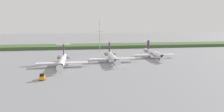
{
  "coord_description": "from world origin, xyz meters",
  "views": [
    {
      "loc": [
        -16.51,
        -94.26,
        20.14
      ],
      "look_at": [
        0.0,
        12.16,
        3.0
      ],
      "focal_mm": 35.21,
      "sensor_mm": 36.0,
      "label": 1
    }
  ],
  "objects_px": {
    "regional_jet_second": "(112,57)",
    "baggage_tug": "(42,77)",
    "regional_jet_third": "(154,53)",
    "safety_cone_mid_marker": "(124,68)",
    "safety_cone_front_marker": "(118,68)",
    "regional_jet_nearest": "(62,61)",
    "antenna_mast": "(100,39)"
  },
  "relations": [
    {
      "from": "safety_cone_mid_marker",
      "to": "safety_cone_front_marker",
      "type": "bearing_deg",
      "value": 175.8
    },
    {
      "from": "regional_jet_second",
      "to": "safety_cone_front_marker",
      "type": "xyz_separation_m",
      "value": [
        -0.37,
        -17.22,
        -2.26
      ]
    },
    {
      "from": "regional_jet_nearest",
      "to": "safety_cone_front_marker",
      "type": "distance_m",
      "value": 25.53
    },
    {
      "from": "baggage_tug",
      "to": "safety_cone_front_marker",
      "type": "distance_m",
      "value": 31.7
    },
    {
      "from": "regional_jet_nearest",
      "to": "safety_cone_mid_marker",
      "type": "height_order",
      "value": "regional_jet_nearest"
    },
    {
      "from": "regional_jet_nearest",
      "to": "baggage_tug",
      "type": "relative_size",
      "value": 9.69
    },
    {
      "from": "safety_cone_front_marker",
      "to": "regional_jet_third",
      "type": "bearing_deg",
      "value": 45.99
    },
    {
      "from": "regional_jet_second",
      "to": "safety_cone_mid_marker",
      "type": "distance_m",
      "value": 17.69
    },
    {
      "from": "regional_jet_third",
      "to": "safety_cone_mid_marker",
      "type": "bearing_deg",
      "value": -130.79
    },
    {
      "from": "antenna_mast",
      "to": "baggage_tug",
      "type": "bearing_deg",
      "value": -111.47
    },
    {
      "from": "regional_jet_second",
      "to": "safety_cone_front_marker",
      "type": "height_order",
      "value": "regional_jet_second"
    },
    {
      "from": "regional_jet_third",
      "to": "baggage_tug",
      "type": "relative_size",
      "value": 9.69
    },
    {
      "from": "regional_jet_nearest",
      "to": "regional_jet_second",
      "type": "relative_size",
      "value": 1.0
    },
    {
      "from": "regional_jet_third",
      "to": "antenna_mast",
      "type": "height_order",
      "value": "antenna_mast"
    },
    {
      "from": "antenna_mast",
      "to": "regional_jet_nearest",
      "type": "bearing_deg",
      "value": -115.2
    },
    {
      "from": "safety_cone_front_marker",
      "to": "regional_jet_nearest",
      "type": "bearing_deg",
      "value": 157.68
    },
    {
      "from": "regional_jet_second",
      "to": "baggage_tug",
      "type": "distance_m",
      "value": 42.09
    },
    {
      "from": "regional_jet_third",
      "to": "regional_jet_second",
      "type": "bearing_deg",
      "value": -160.22
    },
    {
      "from": "safety_cone_front_marker",
      "to": "safety_cone_mid_marker",
      "type": "height_order",
      "value": "same"
    },
    {
      "from": "baggage_tug",
      "to": "antenna_mast",
      "type": "bearing_deg",
      "value": 68.53
    },
    {
      "from": "regional_jet_third",
      "to": "safety_cone_front_marker",
      "type": "xyz_separation_m",
      "value": [
        -25.31,
        -26.2,
        -2.26
      ]
    },
    {
      "from": "baggage_tug",
      "to": "safety_cone_front_marker",
      "type": "xyz_separation_m",
      "value": [
        28.92,
        12.97,
        -0.73
      ]
    },
    {
      "from": "regional_jet_nearest",
      "to": "regional_jet_third",
      "type": "xyz_separation_m",
      "value": [
        48.83,
        16.54,
        0.0
      ]
    },
    {
      "from": "regional_jet_third",
      "to": "safety_cone_mid_marker",
      "type": "relative_size",
      "value": 56.36
    },
    {
      "from": "regional_jet_second",
      "to": "regional_jet_third",
      "type": "distance_m",
      "value": 26.51
    },
    {
      "from": "antenna_mast",
      "to": "safety_cone_front_marker",
      "type": "distance_m",
      "value": 55.75
    },
    {
      "from": "antenna_mast",
      "to": "safety_cone_mid_marker",
      "type": "bearing_deg",
      "value": -85.15
    },
    {
      "from": "antenna_mast",
      "to": "safety_cone_front_marker",
      "type": "height_order",
      "value": "antenna_mast"
    },
    {
      "from": "baggage_tug",
      "to": "safety_cone_mid_marker",
      "type": "bearing_deg",
      "value": 22.12
    },
    {
      "from": "regional_jet_second",
      "to": "baggage_tug",
      "type": "bearing_deg",
      "value": -134.12
    },
    {
      "from": "regional_jet_third",
      "to": "baggage_tug",
      "type": "height_order",
      "value": "regional_jet_third"
    },
    {
      "from": "regional_jet_third",
      "to": "baggage_tug",
      "type": "xyz_separation_m",
      "value": [
        -54.22,
        -39.17,
        -1.53
      ]
    }
  ]
}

